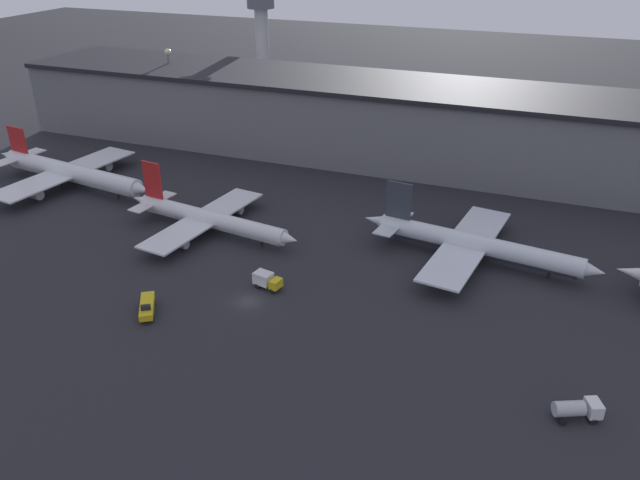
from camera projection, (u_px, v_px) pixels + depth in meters
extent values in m
plane|color=#26262B|center=(249.00, 301.00, 103.98)|extent=(600.00, 600.00, 0.00)
cube|color=slate|center=(379.00, 123.00, 162.48)|extent=(202.10, 28.26, 18.92)
cube|color=black|center=(381.00, 84.00, 157.86)|extent=(202.10, 30.26, 1.20)
cylinder|color=silver|center=(71.00, 172.00, 146.53)|extent=(41.46, 9.59, 4.02)
cylinder|color=silver|center=(72.00, 175.00, 146.85)|extent=(39.34, 8.71, 3.42)
cone|color=silver|center=(141.00, 189.00, 137.15)|extent=(5.30, 4.44, 3.82)
cone|color=silver|center=(9.00, 155.00, 155.86)|extent=(6.44, 4.21, 3.42)
cube|color=red|center=(17.00, 140.00, 151.60)|extent=(5.63, 1.16, 6.33)
cube|color=silver|center=(19.00, 157.00, 154.05)|extent=(5.79, 13.71, 0.24)
cube|color=silver|center=(66.00, 172.00, 147.65)|extent=(13.77, 37.77, 0.36)
cylinder|color=gray|center=(103.00, 165.00, 155.78)|extent=(4.68, 2.79, 2.21)
cylinder|color=gray|center=(34.00, 194.00, 139.70)|extent=(4.68, 2.79, 2.21)
cylinder|color=black|center=(118.00, 195.00, 141.66)|extent=(0.50, 0.50, 1.81)
cylinder|color=black|center=(73.00, 180.00, 150.00)|extent=(0.50, 0.50, 1.81)
cylinder|color=black|center=(62.00, 184.00, 147.50)|extent=(0.50, 0.50, 1.81)
cylinder|color=silver|center=(211.00, 219.00, 125.42)|extent=(34.86, 7.93, 3.24)
cylinder|color=silver|center=(211.00, 221.00, 125.68)|extent=(33.08, 7.21, 2.76)
cone|color=silver|center=(288.00, 239.00, 117.55)|extent=(4.27, 3.58, 3.08)
cone|color=silver|center=(142.00, 200.00, 133.25)|extent=(5.19, 3.39, 2.76)
cube|color=red|center=(152.00, 180.00, 129.14)|extent=(4.55, 1.01, 7.83)
cube|color=silver|center=(153.00, 202.00, 131.76)|extent=(4.78, 11.91, 0.24)
cube|color=silver|center=(204.00, 219.00, 126.36)|extent=(11.43, 32.83, 0.36)
cylinder|color=gray|center=(235.00, 209.00, 133.44)|extent=(3.78, 2.25, 1.78)
cylinder|color=gray|center=(179.00, 243.00, 119.43)|extent=(3.78, 2.25, 1.78)
cylinder|color=black|center=(262.00, 243.00, 121.28)|extent=(0.50, 0.50, 1.46)
cylinder|color=black|center=(209.00, 225.00, 128.26)|extent=(0.50, 0.50, 1.46)
cylinder|color=black|center=(201.00, 230.00, 126.24)|extent=(0.50, 0.50, 1.46)
cylinder|color=silver|center=(477.00, 244.00, 114.80)|extent=(37.95, 8.70, 3.61)
cylinder|color=#333842|center=(477.00, 247.00, 115.09)|extent=(36.00, 7.91, 3.07)
cone|color=silver|center=(592.00, 271.00, 106.22)|extent=(4.75, 3.98, 3.43)
cone|color=silver|center=(377.00, 220.00, 123.33)|extent=(5.77, 3.77, 3.07)
cube|color=#333842|center=(399.00, 200.00, 119.09)|extent=(5.06, 1.08, 7.38)
cube|color=silver|center=(394.00, 223.00, 121.69)|extent=(5.25, 12.71, 0.24)
cube|color=silver|center=(467.00, 244.00, 115.81)|extent=(12.51, 35.02, 0.36)
cylinder|color=gray|center=(486.00, 231.00, 123.36)|extent=(4.20, 2.50, 1.98)
cylinder|color=gray|center=(456.00, 274.00, 108.44)|extent=(4.20, 2.50, 1.98)
cylinder|color=black|center=(549.00, 274.00, 110.32)|extent=(0.50, 0.50, 1.62)
cylinder|color=black|center=(468.00, 251.00, 117.93)|extent=(0.50, 0.50, 1.62)
cylinder|color=black|center=(463.00, 258.00, 115.69)|extent=(0.50, 0.50, 1.62)
cone|color=white|center=(633.00, 273.00, 105.14)|extent=(5.78, 3.77, 3.07)
cube|color=gold|center=(276.00, 284.00, 106.17)|extent=(1.93, 2.57, 1.54)
cube|color=silver|center=(263.00, 278.00, 107.35)|extent=(3.48, 2.89, 2.05)
cylinder|color=black|center=(278.00, 286.00, 107.37)|extent=(1.00, 0.75, 0.90)
cylinder|color=black|center=(272.00, 291.00, 106.07)|extent=(1.00, 0.75, 0.90)
cylinder|color=black|center=(264.00, 281.00, 108.90)|extent=(1.00, 0.75, 0.90)
cylinder|color=black|center=(258.00, 286.00, 107.60)|extent=(1.00, 0.75, 0.90)
cube|color=white|center=(593.00, 408.00, 78.98)|extent=(2.60, 3.00, 1.88)
cylinder|color=#B7B7BC|center=(569.00, 409.00, 78.79)|extent=(4.29, 3.39, 1.99)
cylinder|color=black|center=(586.00, 410.00, 80.36)|extent=(1.08, 0.94, 0.90)
cylinder|color=black|center=(593.00, 420.00, 78.68)|extent=(1.08, 0.94, 0.90)
cylinder|color=black|center=(557.00, 411.00, 80.15)|extent=(1.08, 0.94, 0.90)
cylinder|color=black|center=(563.00, 422.00, 78.48)|extent=(1.08, 0.94, 0.90)
cube|color=gold|center=(147.00, 306.00, 100.41)|extent=(5.66, 7.32, 1.09)
cube|color=black|center=(146.00, 307.00, 98.38)|extent=(1.63, 1.38, 0.80)
cylinder|color=black|center=(152.00, 318.00, 98.88)|extent=(0.93, 1.04, 0.90)
cylinder|color=black|center=(142.00, 319.00, 98.61)|extent=(0.93, 1.04, 0.90)
cylinder|color=black|center=(153.00, 302.00, 102.95)|extent=(0.93, 1.04, 0.90)
cylinder|color=black|center=(143.00, 303.00, 102.69)|extent=(0.93, 1.04, 0.90)
cylinder|color=slate|center=(172.00, 94.00, 181.92)|extent=(0.70, 0.70, 22.64)
sphere|color=beige|center=(168.00, 52.00, 176.45)|extent=(1.80, 1.80, 1.80)
cylinder|color=slate|center=(633.00, 145.00, 142.83)|extent=(0.70, 0.70, 21.12)
cylinder|color=#99999E|center=(263.00, 56.00, 211.84)|extent=(4.40, 4.40, 30.63)
cylinder|color=#4C515B|center=(261.00, 2.00, 203.89)|extent=(9.00, 9.00, 4.00)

